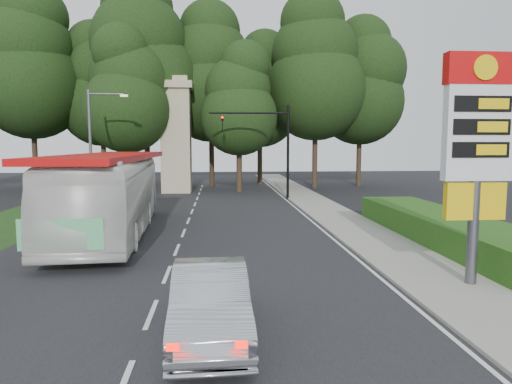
{
  "coord_description": "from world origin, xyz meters",
  "views": [
    {
      "loc": [
        1.73,
        -10.71,
        4.26
      ],
      "look_at": [
        3.31,
        8.81,
        2.2
      ],
      "focal_mm": 32.0,
      "sensor_mm": 36.0,
      "label": 1
    }
  ],
  "objects": [
    {
      "name": "ground",
      "position": [
        0.0,
        0.0,
        0.0
      ],
      "size": [
        120.0,
        120.0,
        0.0
      ],
      "primitive_type": "plane",
      "color": "black",
      "rests_on": "ground"
    },
    {
      "name": "road_surface",
      "position": [
        0.0,
        12.0,
        0.01
      ],
      "size": [
        14.0,
        80.0,
        0.02
      ],
      "primitive_type": "cube",
      "color": "black",
      "rests_on": "ground"
    },
    {
      "name": "sidewalk_right",
      "position": [
        8.5,
        12.0,
        0.06
      ],
      "size": [
        3.0,
        80.0,
        0.12
      ],
      "primitive_type": "cube",
      "color": "gray",
      "rests_on": "ground"
    },
    {
      "name": "grass_verge_left",
      "position": [
        -9.5,
        18.0,
        0.01
      ],
      "size": [
        5.0,
        50.0,
        0.02
      ],
      "primitive_type": "cube",
      "color": "#193814",
      "rests_on": "ground"
    },
    {
      "name": "hedge",
      "position": [
        11.5,
        8.0,
        0.6
      ],
      "size": [
        3.0,
        14.0,
        1.2
      ],
      "primitive_type": "cube",
      "color": "#284E15",
      "rests_on": "ground"
    },
    {
      "name": "gas_station_pylon",
      "position": [
        9.2,
        1.99,
        4.45
      ],
      "size": [
        2.1,
        0.45,
        6.85
      ],
      "color": "#59595E",
      "rests_on": "ground"
    },
    {
      "name": "traffic_signal_mast",
      "position": [
        5.68,
        24.0,
        4.67
      ],
      "size": [
        6.1,
        0.35,
        7.2
      ],
      "color": "black",
      "rests_on": "ground"
    },
    {
      "name": "streetlight_signs",
      "position": [
        -6.99,
        22.01,
        4.44
      ],
      "size": [
        2.75,
        0.98,
        8.0
      ],
      "color": "#59595E",
      "rests_on": "ground"
    },
    {
      "name": "monument",
      "position": [
        -2.0,
        30.0,
        5.1
      ],
      "size": [
        3.0,
        3.0,
        10.05
      ],
      "color": "tan",
      "rests_on": "ground"
    },
    {
      "name": "tree_west_mid",
      "position": [
        -16.0,
        35.0,
        11.69
      ],
      "size": [
        9.8,
        9.8,
        19.25
      ],
      "color": "#2D2116",
      "rests_on": "ground"
    },
    {
      "name": "tree_west_near",
      "position": [
        -10.0,
        37.0,
        10.02
      ],
      "size": [
        8.4,
        8.4,
        16.5
      ],
      "color": "#2D2116",
      "rests_on": "ground"
    },
    {
      "name": "tree_center_left",
      "position": [
        -5.0,
        33.0,
        12.02
      ],
      "size": [
        10.08,
        10.08,
        19.8
      ],
      "color": "#2D2116",
      "rests_on": "ground"
    },
    {
      "name": "tree_center_right",
      "position": [
        1.0,
        35.0,
        11.02
      ],
      "size": [
        9.24,
        9.24,
        18.15
      ],
      "color": "#2D2116",
      "rests_on": "ground"
    },
    {
      "name": "tree_east_near",
      "position": [
        6.0,
        37.0,
        9.68
      ],
      "size": [
        8.12,
        8.12,
        15.95
      ],
      "color": "#2D2116",
      "rests_on": "ground"
    },
    {
      "name": "tree_east_mid",
      "position": [
        11.0,
        33.0,
        11.35
      ],
      "size": [
        9.52,
        9.52,
        18.7
      ],
      "color": "#2D2116",
      "rests_on": "ground"
    },
    {
      "name": "tree_far_east",
      "position": [
        16.0,
        35.0,
        10.35
      ],
      "size": [
        8.68,
        8.68,
        17.05
      ],
      "color": "#2D2116",
      "rests_on": "ground"
    },
    {
      "name": "tree_monument_left",
      "position": [
        -6.0,
        29.0,
        8.68
      ],
      "size": [
        7.28,
        7.28,
        14.3
      ],
      "color": "#2D2116",
      "rests_on": "ground"
    },
    {
      "name": "tree_monument_right",
      "position": [
        3.5,
        29.5,
        8.01
      ],
      "size": [
        6.72,
        6.72,
        13.2
      ],
      "color": "#2D2116",
      "rests_on": "ground"
    },
    {
      "name": "transit_bus",
      "position": [
        -3.36,
        10.83,
        1.9
      ],
      "size": [
        4.06,
        13.83,
        3.8
      ],
      "primitive_type": "imported",
      "rotation": [
        0.0,
        0.0,
        0.06
      ],
      "color": "white",
      "rests_on": "ground"
    },
    {
      "name": "sedan_silver",
      "position": [
        1.5,
        -0.86,
        0.78
      ],
      "size": [
        1.8,
        4.8,
        1.56
      ],
      "primitive_type": "imported",
      "rotation": [
        0.0,
        0.0,
        0.03
      ],
      "color": "#B8BBC1",
      "rests_on": "ground"
    }
  ]
}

